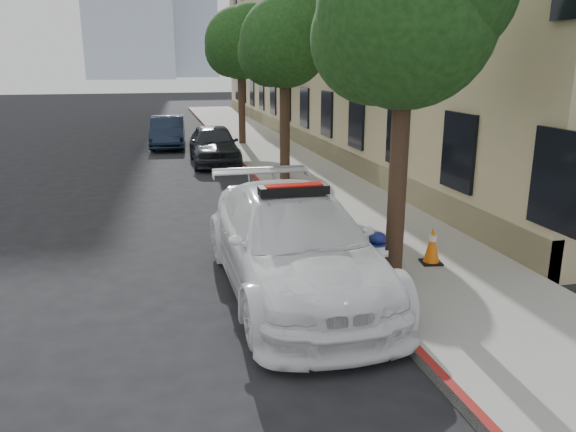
# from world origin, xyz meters

# --- Properties ---
(ground) EXTENTS (120.00, 120.00, 0.00)m
(ground) POSITION_xyz_m (0.00, 0.00, 0.00)
(ground) COLOR black
(ground) RESTS_ON ground
(sidewalk) EXTENTS (3.20, 50.00, 0.15)m
(sidewalk) POSITION_xyz_m (3.60, 10.00, 0.07)
(sidewalk) COLOR gray
(sidewalk) RESTS_ON ground
(curb_strip) EXTENTS (0.12, 50.00, 0.15)m
(curb_strip) POSITION_xyz_m (2.06, 10.00, 0.07)
(curb_strip) COLOR maroon
(curb_strip) RESTS_ON ground
(building) EXTENTS (8.00, 36.00, 10.00)m
(building) POSITION_xyz_m (9.20, 15.00, 5.00)
(building) COLOR tan
(building) RESTS_ON ground
(tree_near) EXTENTS (2.92, 2.82, 5.62)m
(tree_near) POSITION_xyz_m (2.93, -2.01, 4.27)
(tree_near) COLOR black
(tree_near) RESTS_ON sidewalk
(tree_mid) EXTENTS (2.77, 2.64, 5.43)m
(tree_mid) POSITION_xyz_m (2.93, 5.99, 4.16)
(tree_mid) COLOR black
(tree_mid) RESTS_ON sidewalk
(tree_far) EXTENTS (3.10, 3.00, 5.81)m
(tree_far) POSITION_xyz_m (2.93, 13.99, 4.39)
(tree_far) COLOR black
(tree_far) RESTS_ON sidewalk
(police_car) EXTENTS (2.31, 5.57, 1.76)m
(police_car) POSITION_xyz_m (1.10, -2.12, 0.81)
(police_car) COLOR white
(police_car) RESTS_ON ground
(parked_car_mid) EXTENTS (1.74, 4.17, 1.41)m
(parked_car_mid) POSITION_xyz_m (1.20, 9.98, 0.71)
(parked_car_mid) COLOR #212429
(parked_car_mid) RESTS_ON ground
(parked_car_far) EXTENTS (1.68, 4.11, 1.32)m
(parked_car_far) POSITION_xyz_m (-0.27, 14.59, 0.66)
(parked_car_far) COLOR black
(parked_car_far) RESTS_ON ground
(fire_hydrant) EXTENTS (0.37, 0.34, 0.87)m
(fire_hydrant) POSITION_xyz_m (2.35, -2.55, 0.58)
(fire_hydrant) COLOR white
(fire_hydrant) RESTS_ON sidewalk
(traffic_cone) EXTENTS (0.41, 0.41, 0.68)m
(traffic_cone) POSITION_xyz_m (3.68, -1.87, 0.49)
(traffic_cone) COLOR black
(traffic_cone) RESTS_ON sidewalk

